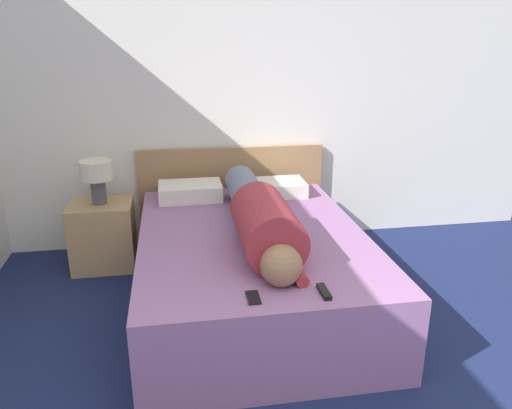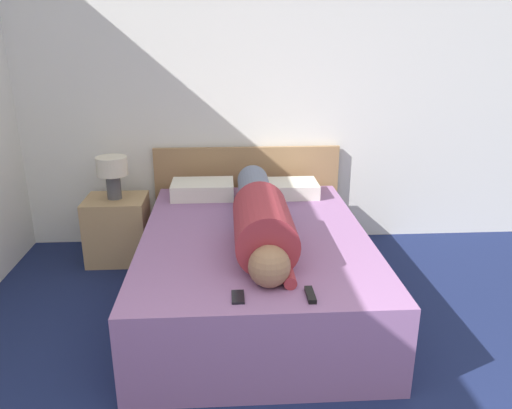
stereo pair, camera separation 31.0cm
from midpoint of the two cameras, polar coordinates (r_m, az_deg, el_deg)
wall_back at (r=4.32m, az=-2.97°, el=12.49°), size 5.34×0.06×2.60m
bed at (r=3.44m, az=-3.03°, el=-7.31°), size 1.49×2.07×0.53m
headboard at (r=4.42m, az=-4.77°, el=1.03°), size 1.61×0.04×0.86m
nightstand at (r=4.20m, az=-19.12°, el=-3.34°), size 0.48×0.41×0.53m
table_lamp at (r=4.05m, az=-19.87°, el=3.17°), size 0.24×0.24×0.34m
person_lying at (r=3.18m, az=-2.32°, el=-1.43°), size 0.35×1.69×0.35m
pillow_near_headboard at (r=4.04m, az=-9.71°, el=1.47°), size 0.50×0.33×0.13m
pillow_second at (r=4.10m, az=0.09°, el=1.89°), size 0.47×0.33×0.11m
tv_remote at (r=2.58m, az=4.35°, el=-9.99°), size 0.04×0.15×0.02m
cell_phone at (r=2.54m, az=-3.88°, el=-10.66°), size 0.06×0.13×0.01m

